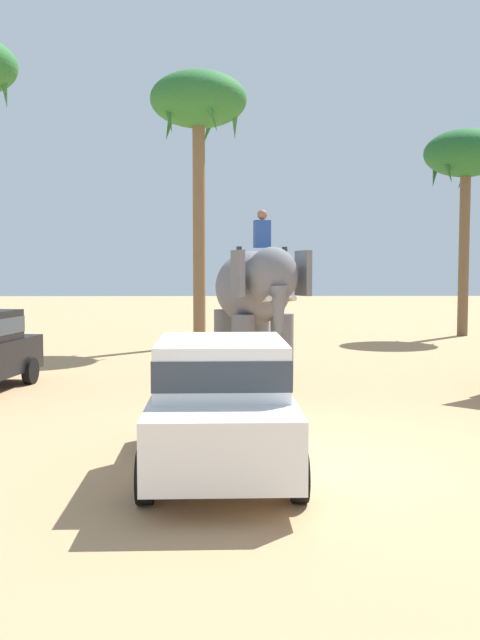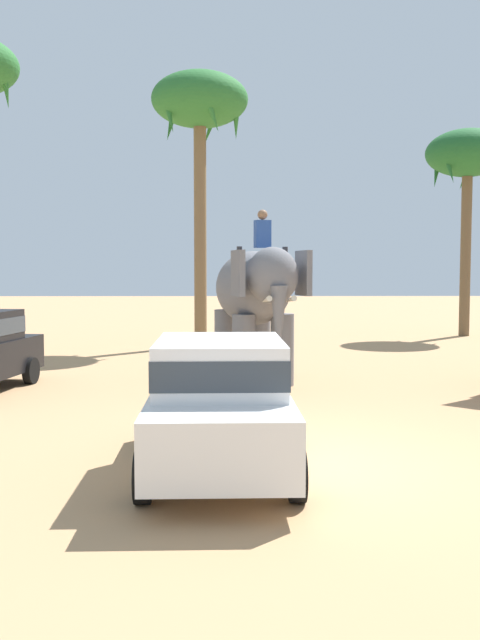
% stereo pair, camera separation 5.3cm
% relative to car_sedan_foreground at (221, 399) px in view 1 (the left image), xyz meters
% --- Properties ---
extents(ground_plane, '(120.00, 120.00, 0.00)m').
position_rel_car_sedan_foreground_xyz_m(ground_plane, '(0.91, 0.40, -0.93)').
color(ground_plane, tan).
extents(car_sedan_foreground, '(1.93, 4.13, 1.70)m').
position_rel_car_sedan_foreground_xyz_m(car_sedan_foreground, '(0.00, 0.00, 0.00)').
color(car_sedan_foreground, white).
rests_on(car_sedan_foreground, ground).
extents(elephant_with_mahout, '(2.33, 4.01, 3.88)m').
position_rel_car_sedan_foreground_xyz_m(elephant_with_mahout, '(0.71, 7.31, 1.06)').
color(elephant_with_mahout, slate).
rests_on(elephant_with_mahout, ground).
extents(palm_tree_behind_elephant, '(3.20, 3.20, 7.94)m').
position_rel_car_sedan_foreground_xyz_m(palm_tree_behind_elephant, '(9.27, 18.54, 5.89)').
color(palm_tree_behind_elephant, brown).
rests_on(palm_tree_behind_elephant, ground).
extents(palm_tree_near_hut, '(3.20, 3.20, 9.08)m').
position_rel_car_sedan_foreground_xyz_m(palm_tree_near_hut, '(-0.85, 15.01, 6.95)').
color(palm_tree_near_hut, brown).
rests_on(palm_tree_near_hut, ground).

